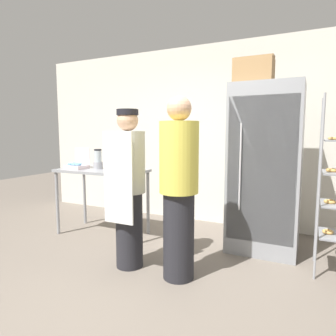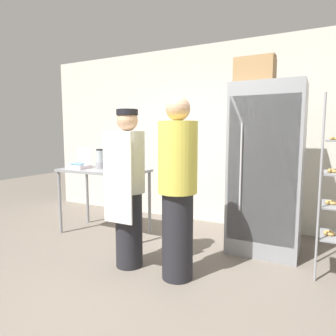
% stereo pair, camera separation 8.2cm
% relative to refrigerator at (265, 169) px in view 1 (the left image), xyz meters
% --- Properties ---
extents(ground_plane, '(14.00, 14.00, 0.00)m').
position_rel_refrigerator_xyz_m(ground_plane, '(-0.87, -1.57, -0.98)').
color(ground_plane, '#6B6056').
extents(back_wall, '(6.40, 0.12, 2.73)m').
position_rel_refrigerator_xyz_m(back_wall, '(-0.87, 0.87, 0.38)').
color(back_wall, silver).
rests_on(back_wall, ground_plane).
extents(refrigerator, '(0.79, 0.67, 1.96)m').
position_rel_refrigerator_xyz_m(refrigerator, '(0.00, 0.00, 0.00)').
color(refrigerator, gray).
rests_on(refrigerator, ground_plane).
extents(prep_counter, '(1.21, 0.63, 0.91)m').
position_rel_refrigerator_xyz_m(prep_counter, '(-2.09, -0.38, -0.18)').
color(prep_counter, gray).
rests_on(prep_counter, ground_plane).
extents(donut_box, '(0.26, 0.24, 0.29)m').
position_rel_refrigerator_xyz_m(donut_box, '(-2.45, -0.46, -0.02)').
color(donut_box, silver).
rests_on(donut_box, prep_counter).
extents(blender_pitcher, '(0.13, 0.13, 0.27)m').
position_rel_refrigerator_xyz_m(blender_pitcher, '(-2.15, -0.38, 0.05)').
color(blender_pitcher, '#99999E').
rests_on(blender_pitcher, prep_counter).
extents(binder_stack, '(0.31, 0.25, 0.10)m').
position_rel_refrigerator_xyz_m(binder_stack, '(-1.68, -0.48, -0.02)').
color(binder_stack, '#2D5193').
rests_on(binder_stack, prep_counter).
extents(cardboard_storage_box, '(0.44, 0.30, 0.30)m').
position_rel_refrigerator_xyz_m(cardboard_storage_box, '(-0.15, -0.06, 1.12)').
color(cardboard_storage_box, '#937047').
rests_on(cardboard_storage_box, refrigerator).
extents(person_baker, '(0.35, 0.37, 1.64)m').
position_rel_refrigerator_xyz_m(person_baker, '(-1.20, -1.08, -0.13)').
color(person_baker, '#232328').
rests_on(person_baker, ground_plane).
extents(person_customer, '(0.37, 0.37, 1.74)m').
position_rel_refrigerator_xyz_m(person_customer, '(-0.63, -1.09, -0.09)').
color(person_customer, '#232328').
rests_on(person_customer, ground_plane).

